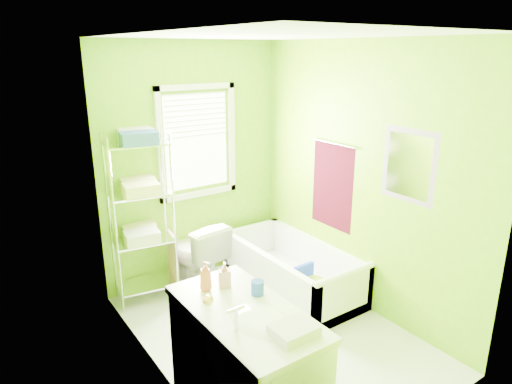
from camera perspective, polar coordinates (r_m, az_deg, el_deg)
ground at (r=4.41m, az=1.89°, el=-17.11°), size 2.90×2.90×0.00m
room_envelope at (r=3.76m, az=2.12°, el=2.73°), size 2.14×2.94×2.62m
window at (r=4.95m, az=-7.39°, el=6.97°), size 0.92×0.05×1.22m
door at (r=2.68m, az=-3.23°, el=-16.52°), size 0.09×0.80×2.00m
right_wall_decor at (r=4.48m, az=12.90°, el=1.71°), size 0.04×1.48×1.17m
bathtub at (r=5.03m, az=4.67°, el=-10.32°), size 0.75×1.62×0.52m
toilet at (r=5.00m, az=-7.51°, el=-7.73°), size 0.52×0.81×0.78m
vanity at (r=3.29m, az=-1.27°, el=-20.66°), size 0.60×1.17×1.10m
wire_shelf_unit at (r=4.63m, az=-14.08°, el=-0.85°), size 0.64×0.52×1.77m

